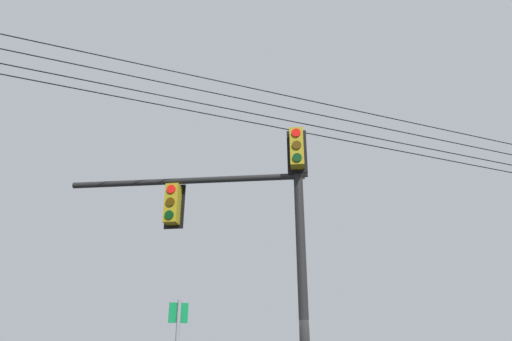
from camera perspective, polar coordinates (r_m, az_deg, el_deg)
signal_mast_assembly at (r=9.49m, az=0.56°, el=-5.62°), size 4.10×4.29×6.61m
overhead_wire_span at (r=10.73m, az=9.38°, el=6.36°), size 17.21×6.95×1.56m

